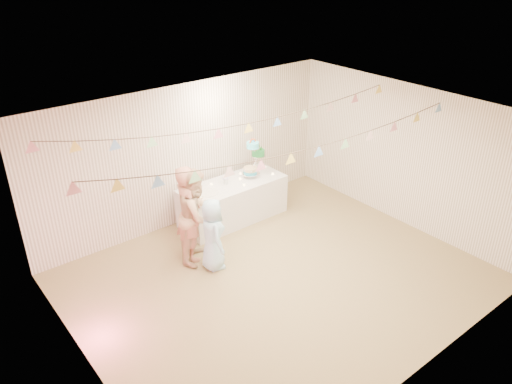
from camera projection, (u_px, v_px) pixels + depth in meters
floor at (278, 279)px, 7.85m from camera, size 6.00×6.00×0.00m
ceiling at (282, 121)px, 6.67m from camera, size 6.00×6.00×0.00m
back_wall at (189, 154)px, 9.00m from camera, size 6.00×6.00×0.00m
front_wall at (428, 290)px, 5.52m from camera, size 6.00×6.00×0.00m
left_wall at (78, 286)px, 5.59m from camera, size 5.00×5.00×0.00m
right_wall at (406, 156)px, 8.93m from camera, size 5.00×5.00×0.00m
table at (233, 201)px, 9.36m from camera, size 2.02×0.81×0.76m
cake_stand at (254, 158)px, 9.38m from camera, size 0.62×0.37×0.69m
cake_bottom at (250, 174)px, 9.37m from camera, size 0.31×0.31×0.15m
cake_middle at (259, 154)px, 9.54m from camera, size 0.27×0.27×0.22m
cake_top_tier at (253, 145)px, 9.20m from camera, size 0.25×0.25×0.19m
platter at (208, 193)px, 8.84m from camera, size 0.37×0.37×0.02m
posy at (226, 181)px, 9.13m from camera, size 0.13×0.13×0.15m
person_adult_a at (189, 213)px, 8.02m from camera, size 0.50×0.67×1.66m
person_adult_b at (197, 215)px, 8.03m from camera, size 0.99×0.97×1.61m
person_child at (213, 234)px, 7.88m from camera, size 0.54×0.68×1.22m
bunting_back at (233, 118)px, 7.55m from camera, size 5.60×1.10×0.40m
bunting_front at (291, 145)px, 6.66m from camera, size 5.60×0.90×0.36m
tealight_0 at (200, 198)px, 8.64m from camera, size 0.04×0.04×0.03m
tealight_1 at (211, 184)px, 9.12m from camera, size 0.04×0.04×0.03m
tealight_2 at (244, 185)px, 9.09m from camera, size 0.04×0.04×0.03m
tealight_3 at (240, 173)px, 9.53m from camera, size 0.04×0.04×0.03m
tealight_4 at (273, 174)px, 9.52m from camera, size 0.04×0.04×0.03m
tealight_5 at (265, 167)px, 9.79m from camera, size 0.04×0.04×0.03m
tealight_6 at (240, 179)px, 9.32m from camera, size 0.04×0.04×0.03m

